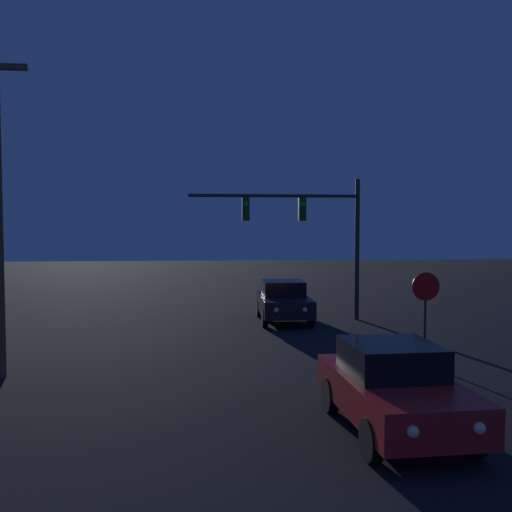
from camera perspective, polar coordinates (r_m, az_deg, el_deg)
car_near at (r=10.71m, az=13.64°, el=-12.64°), size 2.04×4.05×1.56m
car_far at (r=22.08m, az=2.77°, el=-4.52°), size 1.93×4.01×1.56m
traffic_signal_mast at (r=22.22m, az=5.43°, el=3.24°), size 6.66×0.30×5.50m
stop_sign at (r=15.70m, az=16.58°, el=-4.23°), size 0.75×0.07×2.45m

